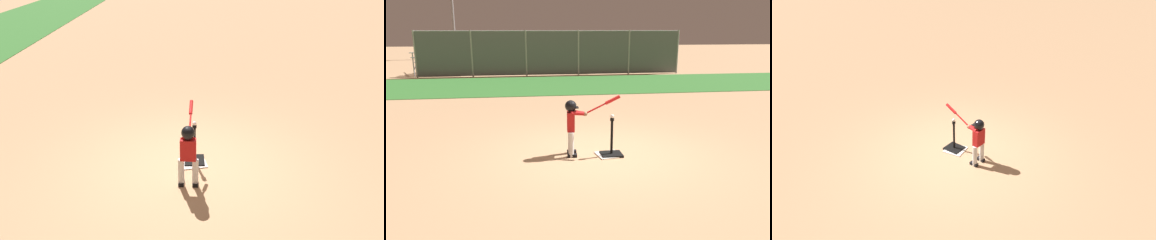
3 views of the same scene
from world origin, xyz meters
The scene contains 5 objects.
ground_plane centered at (0.00, 0.00, 0.00)m, with size 90.00×90.00×0.00m, color tan.
home_plate centered at (0.11, -0.06, 0.01)m, with size 0.44×0.44×0.02m, color white.
batting_tee centered at (0.16, -0.07, 0.11)m, with size 0.40×0.36×0.73m.
batter_child centered at (-0.57, 0.05, 0.68)m, with size 1.04×0.34×1.16m.
baseball centered at (0.16, -0.07, 0.77)m, with size 0.07×0.07×0.07m, color white.
Camera 3 is at (-3.57, 4.49, 3.90)m, focal length 28.00 mm.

